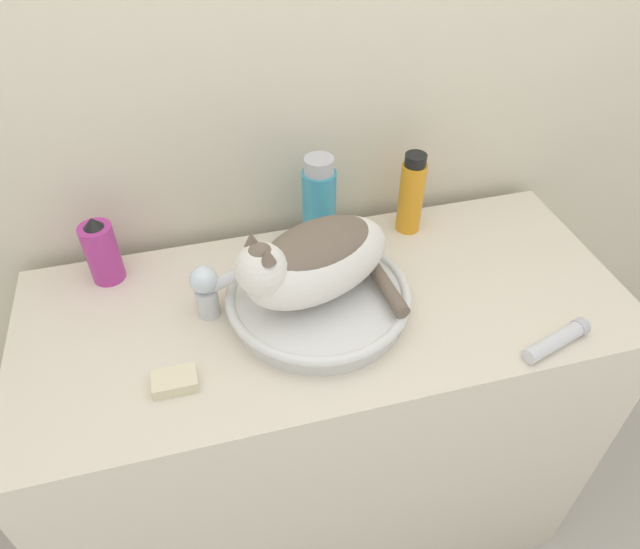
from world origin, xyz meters
TOP-DOWN VIEW (x-y plane):
  - wall_back at (0.00, 0.58)m, footprint 8.00×0.05m
  - vanity_counter at (0.00, 0.26)m, footprint 1.23×0.52m
  - sink_basin at (-0.02, 0.26)m, footprint 0.37×0.37m
  - cat at (-0.03, 0.25)m, footprint 0.34×0.25m
  - faucet at (-0.22, 0.29)m, footprint 0.15×0.06m
  - spray_bottle_trigger at (-0.42, 0.46)m, footprint 0.07×0.07m
  - shampoo_bottle_tall at (0.25, 0.46)m, footprint 0.06×0.06m
  - mouthwash_bottle at (0.04, 0.46)m, footprint 0.07×0.07m
  - cream_tube at (0.38, 0.05)m, footprint 0.15×0.07m
  - soap_bar at (-0.31, 0.13)m, footprint 0.08×0.05m

SIDE VIEW (x-z plane):
  - vanity_counter at x=0.00m, z-range 0.00..0.89m
  - soap_bar at x=-0.31m, z-range 0.89..0.91m
  - cream_tube at x=0.38m, z-range 0.89..0.92m
  - sink_basin at x=-0.02m, z-range 0.89..0.94m
  - spray_bottle_trigger at x=-0.42m, z-range 0.88..1.04m
  - faucet at x=-0.22m, z-range 0.89..1.03m
  - shampoo_bottle_tall at x=0.25m, z-range 0.89..1.08m
  - mouthwash_bottle at x=0.04m, z-range 0.89..1.10m
  - cat at x=-0.03m, z-range 0.94..1.11m
  - wall_back at x=0.00m, z-range 0.00..2.40m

